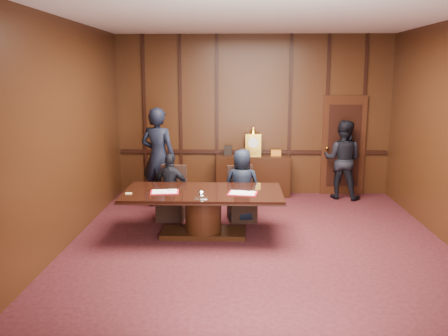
% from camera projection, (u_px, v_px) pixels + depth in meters
% --- Properties ---
extents(room, '(7.00, 7.04, 3.50)m').
position_uv_depth(room, '(264.00, 137.00, 7.15)').
color(room, black).
rests_on(room, ground).
extents(sideboard, '(1.60, 0.45, 1.54)m').
position_uv_depth(sideboard, '(253.00, 174.00, 10.46)').
color(sideboard, black).
rests_on(sideboard, ground).
extents(conference_table, '(2.62, 1.32, 0.76)m').
position_uv_depth(conference_table, '(203.00, 206.00, 7.85)').
color(conference_table, black).
rests_on(conference_table, ground).
extents(folder_left, '(0.50, 0.38, 0.02)m').
position_uv_depth(folder_left, '(165.00, 192.00, 7.73)').
color(folder_left, '#A50F1D').
rests_on(folder_left, conference_table).
extents(folder_right, '(0.51, 0.40, 0.02)m').
position_uv_depth(folder_right, '(243.00, 193.00, 7.64)').
color(folder_right, '#A50F1D').
rests_on(folder_right, conference_table).
extents(inkstand, '(0.20, 0.14, 0.12)m').
position_uv_depth(inkstand, '(201.00, 195.00, 7.35)').
color(inkstand, white).
rests_on(inkstand, conference_table).
extents(notepad, '(0.11, 0.08, 0.01)m').
position_uv_depth(notepad, '(129.00, 193.00, 7.63)').
color(notepad, tan).
rests_on(notepad, conference_table).
extents(chair_left, '(0.54, 0.54, 0.99)m').
position_uv_depth(chair_left, '(172.00, 204.00, 8.78)').
color(chair_left, black).
rests_on(chair_left, ground).
extents(chair_right, '(0.56, 0.56, 0.99)m').
position_uv_depth(chair_right, '(242.00, 204.00, 8.74)').
color(chair_right, black).
rests_on(chair_right, ground).
extents(signatory_left, '(0.78, 0.47, 1.25)m').
position_uv_depth(signatory_left, '(171.00, 187.00, 8.64)').
color(signatory_left, black).
rests_on(signatory_left, ground).
extents(signatory_right, '(0.71, 0.52, 1.34)m').
position_uv_depth(signatory_right, '(242.00, 185.00, 8.59)').
color(signatory_right, black).
rests_on(signatory_right, ground).
extents(witness_left, '(0.85, 0.68, 2.02)m').
position_uv_depth(witness_left, '(158.00, 157.00, 9.50)').
color(witness_left, black).
rests_on(witness_left, ground).
extents(witness_right, '(1.01, 0.91, 1.69)m').
position_uv_depth(witness_right, '(343.00, 160.00, 10.17)').
color(witness_right, black).
rests_on(witness_right, ground).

